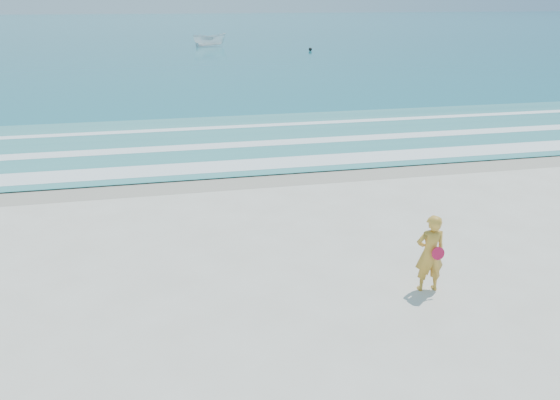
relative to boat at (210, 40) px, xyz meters
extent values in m
plane|color=silver|center=(-3.47, -60.75, -0.81)|extent=(400.00, 400.00, 0.00)
cube|color=#B2A893|center=(-3.47, -51.75, -0.81)|extent=(400.00, 2.40, 0.00)
cube|color=#19727F|center=(-3.47, 44.25, -0.79)|extent=(400.00, 190.00, 0.04)
cube|color=#59B7AD|center=(-3.47, -46.75, -0.76)|extent=(400.00, 10.00, 0.01)
cube|color=white|center=(-3.47, -50.45, -0.76)|extent=(400.00, 1.40, 0.01)
cube|color=white|center=(-3.47, -47.55, -0.76)|extent=(400.00, 0.90, 0.01)
cube|color=white|center=(-3.47, -44.25, -0.76)|extent=(400.00, 0.60, 0.01)
imported|color=white|center=(0.00, 0.00, 0.00)|extent=(4.05, 1.70, 1.54)
sphere|color=black|center=(10.41, -8.37, -0.58)|extent=(0.38, 0.38, 0.38)
imported|color=gold|center=(-1.21, -60.03, 0.03)|extent=(0.64, 0.45, 1.68)
cylinder|color=#C9113C|center=(-1.13, -60.21, 0.10)|extent=(0.27, 0.08, 0.27)
camera|label=1|loc=(-6.37, -69.21, 4.96)|focal=35.00mm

